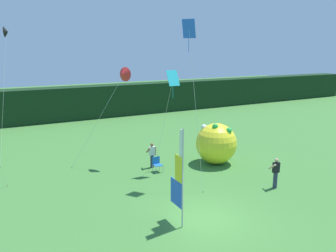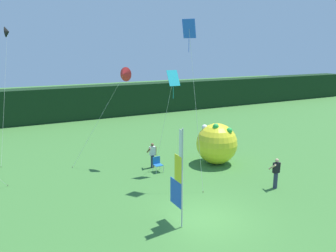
% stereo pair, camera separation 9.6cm
% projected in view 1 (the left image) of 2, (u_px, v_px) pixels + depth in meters
% --- Properties ---
extents(ground_plane, '(120.00, 120.00, 0.00)m').
position_uv_depth(ground_plane, '(207.00, 219.00, 14.86)').
color(ground_plane, '#3D7533').
extents(distant_treeline, '(80.00, 2.40, 3.39)m').
position_uv_depth(distant_treeline, '(75.00, 103.00, 35.58)').
color(distant_treeline, black).
rests_on(distant_treeline, ground).
extents(banner_flag, '(0.06, 1.03, 4.23)m').
position_uv_depth(banner_flag, '(179.00, 179.00, 14.00)').
color(banner_flag, '#B7B7BC').
rests_on(banner_flag, ground).
extents(person_near_banner, '(0.55, 0.48, 1.57)m').
position_uv_depth(person_near_banner, '(152.00, 155.00, 21.13)').
color(person_near_banner, '#2D334C').
rests_on(person_near_banner, ground).
extents(person_mid_field, '(0.55, 0.48, 1.65)m').
position_uv_depth(person_mid_field, '(276.00, 172.00, 18.00)').
color(person_mid_field, '#2D334C').
rests_on(person_mid_field, ground).
extents(inflatable_balloon, '(2.62, 2.62, 2.72)m').
position_uv_depth(inflatable_balloon, '(216.00, 143.00, 21.81)').
color(inflatable_balloon, yellow).
rests_on(inflatable_balloon, ground).
extents(folding_chair, '(0.51, 0.51, 0.89)m').
position_uv_depth(folding_chair, '(157.00, 163.00, 20.51)').
color(folding_chair, '#BCBCC1').
rests_on(folding_chair, ground).
extents(kite_cyan_diamond_0, '(0.83, 1.68, 6.03)m').
position_uv_depth(kite_cyan_diamond_0, '(172.00, 82.00, 19.68)').
color(kite_cyan_diamond_0, brown).
rests_on(kite_cyan_diamond_0, ground).
extents(kite_red_delta_1, '(3.64, 1.37, 6.16)m').
position_uv_depth(kite_red_delta_1, '(124.00, 75.00, 20.64)').
color(kite_red_delta_1, brown).
rests_on(kite_red_delta_1, ground).
extents(kite_black_delta_2, '(1.52, 3.09, 8.66)m').
position_uv_depth(kite_black_delta_2, '(6.00, 33.00, 22.30)').
color(kite_black_delta_2, brown).
rests_on(kite_black_delta_2, ground).
extents(kite_blue_diamond_3, '(0.62, 2.23, 8.72)m').
position_uv_depth(kite_blue_diamond_3, '(189.00, 36.00, 17.45)').
color(kite_blue_diamond_3, brown).
rests_on(kite_blue_diamond_3, ground).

